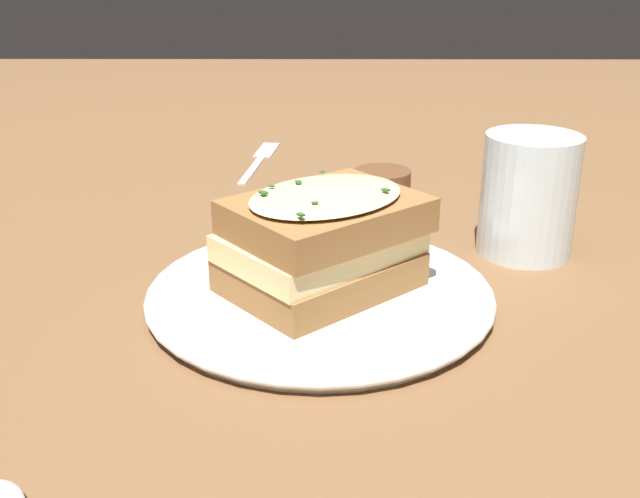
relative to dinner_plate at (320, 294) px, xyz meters
The scene contains 6 objects.
ground_plane 0.03m from the dinner_plate, 35.32° to the left, with size 2.40×2.40×0.00m, color brown.
dinner_plate is the anchor object (origin of this frame).
sandwich 0.04m from the dinner_plate, 14.59° to the right, with size 0.17×0.16×0.08m.
water_glass 0.20m from the dinner_plate, 29.46° to the left, with size 0.08×0.08×0.10m, color silver.
fork 0.40m from the dinner_plate, 100.58° to the left, with size 0.04×0.18×0.00m.
condiment_pot 0.24m from the dinner_plate, 75.21° to the left, with size 0.06×0.06×0.03m, color brown.
Camera 1 is at (-0.02, -0.51, 0.25)m, focal length 42.00 mm.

